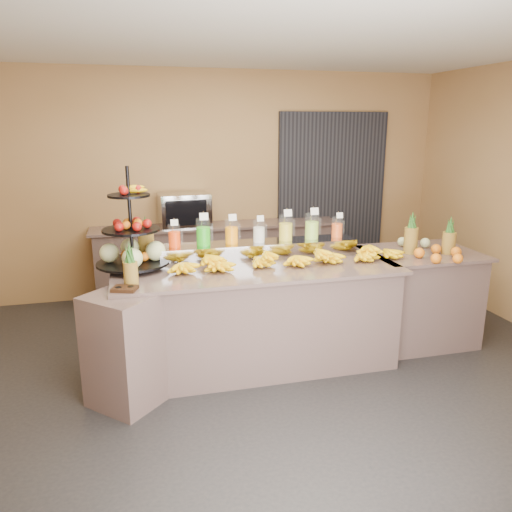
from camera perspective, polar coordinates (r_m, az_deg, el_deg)
name	(u,v)px	position (r m, az deg, el deg)	size (l,w,h in m)	color
ground	(265,377)	(4.49, 1.05, -13.68)	(6.00, 6.00, 0.00)	black
room_envelope	(263,154)	(4.76, 0.82, 11.62)	(6.04, 5.02, 2.82)	olive
buffet_counter	(245,318)	(4.49, -1.24, -7.09)	(2.75, 1.25, 0.93)	gray
right_counter	(417,296)	(5.30, 17.96, -4.36)	(1.08, 0.88, 0.93)	gray
back_ledge	(219,260)	(6.37, -4.29, -0.47)	(3.10, 0.55, 0.93)	gray
pitcher_tray	(259,250)	(4.67, 0.34, 0.73)	(1.85, 0.30, 0.15)	gray
juice_pitcher_orange_a	(174,237)	(4.50, -9.31, 2.16)	(0.11, 0.11, 0.27)	silver
juice_pitcher_green	(203,234)	(4.53, -6.04, 2.56)	(0.13, 0.14, 0.32)	silver
juice_pitcher_orange_b	(232,233)	(4.57, -2.81, 2.65)	(0.12, 0.13, 0.29)	silver
juice_pitcher_milk	(259,232)	(4.63, 0.34, 2.72)	(0.11, 0.11, 0.27)	silver
juice_pitcher_lemon	(286,229)	(4.70, 3.41, 3.07)	(0.13, 0.13, 0.32)	silver
juice_pitcher_lime	(312,228)	(4.78, 6.39, 3.23)	(0.13, 0.14, 0.32)	silver
juice_pitcher_orange_c	(337,228)	(4.88, 9.24, 3.13)	(0.11, 0.11, 0.26)	silver
banana_heap	(292,256)	(4.46, 4.11, 0.03)	(2.18, 0.20, 0.18)	yellow
fruit_stand	(137,243)	(4.41, -13.46, 1.47)	(0.68, 0.68, 0.88)	black
condiment_caddy	(125,289)	(3.89, -14.77, -3.64)	(0.18, 0.13, 0.03)	black
pineapple_left_a	(131,270)	(3.96, -14.14, -1.57)	(0.11, 0.11, 0.35)	brown
pineapple_left_b	(146,244)	(4.63, -12.42, 1.33)	(0.14, 0.14, 0.42)	brown
right_fruit_pile	(434,248)	(5.01, 19.66, 0.88)	(0.48, 0.46, 0.25)	brown
oven_warmer	(184,210)	(6.17, -8.20, 5.25)	(0.60, 0.42, 0.40)	gray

